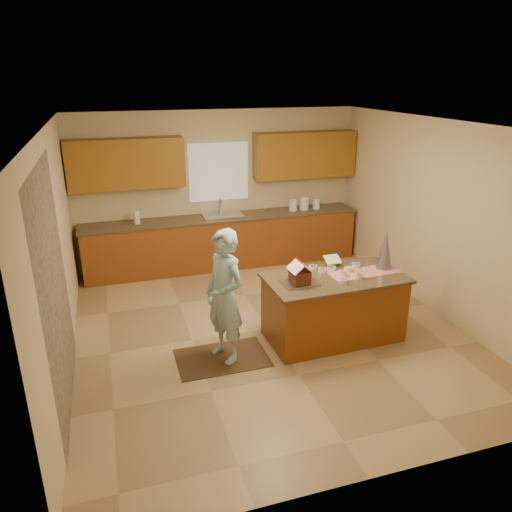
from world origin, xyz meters
name	(u,v)px	position (x,y,z in m)	size (l,w,h in m)	color
floor	(267,329)	(0.00, 0.00, 0.00)	(5.50, 5.50, 0.00)	tan
ceiling	(269,125)	(0.00, 0.00, 2.70)	(5.50, 5.50, 0.00)	silver
wall_back	(219,189)	(0.00, 2.75, 1.35)	(5.50, 5.50, 0.00)	beige
wall_front	(384,342)	(0.00, -2.75, 1.35)	(5.50, 5.50, 0.00)	beige
wall_left	(57,255)	(-2.50, 0.00, 1.35)	(5.50, 5.50, 0.00)	beige
wall_right	(436,218)	(2.50, 0.00, 1.35)	(5.50, 5.50, 0.00)	beige
stone_accent	(55,292)	(-2.48, -0.80, 1.25)	(2.50, 2.50, 0.00)	gray
window_curtain	(218,172)	(0.00, 2.72, 1.65)	(1.05, 0.03, 1.00)	white
back_counter_base	(224,242)	(0.00, 2.45, 0.44)	(4.80, 0.60, 0.88)	brown
back_counter_top	(223,218)	(0.00, 2.45, 0.90)	(4.85, 0.63, 0.04)	brown
upper_cabinet_left	(126,164)	(-1.55, 2.57, 1.90)	(1.85, 0.35, 0.80)	#8F581E
upper_cabinet_right	(305,155)	(1.55, 2.57, 1.90)	(1.85, 0.35, 0.80)	#8F581E
sink	(223,218)	(0.00, 2.45, 0.89)	(0.70, 0.45, 0.12)	silver
faucet	(221,206)	(0.00, 2.63, 1.06)	(0.03, 0.03, 0.28)	silver
island_base	(333,309)	(0.74, -0.45, 0.41)	(1.69, 0.84, 0.83)	brown
island_top	(335,278)	(0.74, -0.45, 0.84)	(1.76, 0.92, 0.04)	brown
table_runner	(365,272)	(1.17, -0.44, 0.87)	(0.94, 0.34, 0.01)	#B30C1A
baking_tray	(300,283)	(0.23, -0.52, 0.87)	(0.43, 0.32, 0.02)	silver
cookbook	(333,259)	(0.87, -0.09, 0.95)	(0.21, 0.02, 0.17)	white
tinsel_tree	(385,250)	(1.47, -0.38, 1.12)	(0.21, 0.21, 0.52)	#A8A8B4
rug	(222,358)	(-0.76, -0.53, 0.01)	(1.10, 0.72, 0.01)	black
boy	(225,297)	(-0.71, -0.53, 0.82)	(0.59, 0.39, 1.62)	#9DC8DE
canister_a	(293,205)	(1.31, 2.45, 1.02)	(0.15, 0.15, 0.20)	white
canister_b	(304,203)	(1.52, 2.45, 1.04)	(0.17, 0.17, 0.24)	white
canister_c	(316,204)	(1.77, 2.45, 1.01)	(0.13, 0.13, 0.18)	white
paper_towel	(137,217)	(-1.47, 2.45, 1.03)	(0.10, 0.10, 0.22)	white
gingerbread_house	(300,274)	(0.23, -0.52, 0.98)	(0.27, 0.27, 0.26)	#592617
candy_bowls	(339,272)	(0.84, -0.37, 0.89)	(0.68, 0.62, 0.05)	#EC2980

